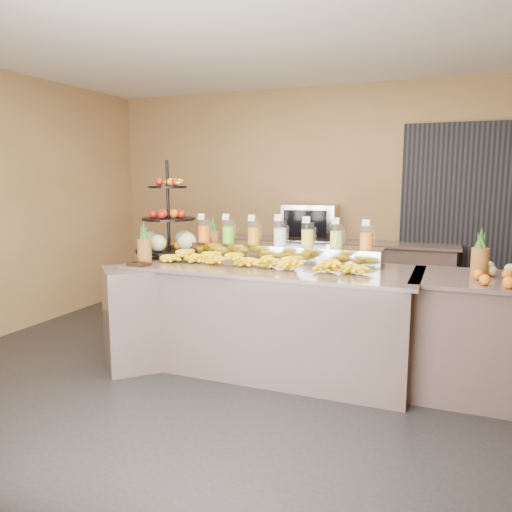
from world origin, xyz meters
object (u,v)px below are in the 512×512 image
Objects in this scene: pitcher_tray at (280,253)px; banana_heap at (256,258)px; right_fruit_pile at (500,272)px; oven_warmer at (310,222)px; condiment_caddy at (139,264)px; fruit_stand at (173,232)px.

pitcher_tray is 0.99× the size of banana_heap.
right_fruit_pile is 0.65× the size of oven_warmer.
condiment_caddy is 2.53m from oven_warmer.
banana_heap is at bearing 20.08° from condiment_caddy.
right_fruit_pile is (1.80, -0.27, -0.00)m from pitcher_tray.
oven_warmer is at bearing 82.06° from fruit_stand.
oven_warmer reaches higher than right_fruit_pile.
banana_heap reaches higher than pitcher_tray.
right_fruit_pile is (2.85, 0.44, 0.06)m from condiment_caddy.
fruit_stand reaches higher than condiment_caddy.
oven_warmer is (-0.09, 2.02, 0.15)m from banana_heap.
fruit_stand is 1.43× the size of oven_warmer.
fruit_stand is 1.98m from oven_warmer.
right_fruit_pile is at bearing -49.53° from oven_warmer.
banana_heap is at bearing 4.06° from fruit_stand.
fruit_stand is at bearing -121.89° from oven_warmer.
pitcher_tray is at bearing -89.00° from oven_warmer.
fruit_stand is at bearing 91.92° from condiment_caddy.
condiment_caddy is (-1.05, -0.70, -0.06)m from pitcher_tray.
fruit_stand is at bearing -174.77° from pitcher_tray.
condiment_caddy is at bearing -115.32° from oven_warmer.
fruit_stand is 5.23× the size of condiment_caddy.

